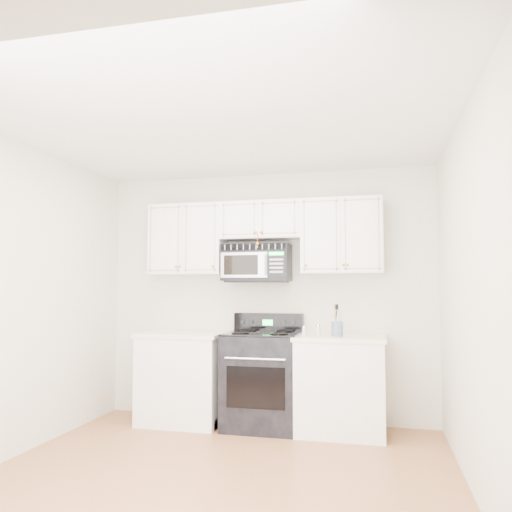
% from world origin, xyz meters
% --- Properties ---
extents(room, '(3.51, 3.51, 2.61)m').
position_xyz_m(room, '(0.00, 0.00, 1.30)').
color(room, '#9D6044').
rests_on(room, ground).
extents(base_cabinet_left, '(0.86, 0.65, 0.92)m').
position_xyz_m(base_cabinet_left, '(-0.80, 1.44, 0.43)').
color(base_cabinet_left, white).
rests_on(base_cabinet_left, ground).
extents(base_cabinet_right, '(0.86, 0.65, 0.92)m').
position_xyz_m(base_cabinet_right, '(0.80, 1.44, 0.43)').
color(base_cabinet_right, white).
rests_on(base_cabinet_right, ground).
extents(range, '(0.73, 0.67, 1.11)m').
position_xyz_m(range, '(0.04, 1.44, 0.48)').
color(range, black).
rests_on(range, ground).
extents(upper_cabinets, '(2.44, 0.37, 0.75)m').
position_xyz_m(upper_cabinets, '(-0.00, 1.58, 1.93)').
color(upper_cabinets, white).
rests_on(upper_cabinets, ground).
extents(microwave, '(0.69, 0.40, 0.38)m').
position_xyz_m(microwave, '(-0.06, 1.57, 1.64)').
color(microwave, black).
rests_on(microwave, ground).
extents(utensil_crock, '(0.11, 0.11, 0.30)m').
position_xyz_m(utensil_crock, '(0.78, 1.36, 0.99)').
color(utensil_crock, slate).
rests_on(utensil_crock, base_cabinet_right).
extents(shaker_salt, '(0.04, 0.04, 0.09)m').
position_xyz_m(shaker_salt, '(0.47, 1.35, 0.97)').
color(shaker_salt, silver).
rests_on(shaker_salt, base_cabinet_right).
extents(shaker_pepper, '(0.04, 0.04, 0.10)m').
position_xyz_m(shaker_pepper, '(0.59, 1.44, 0.97)').
color(shaker_pepper, silver).
rests_on(shaker_pepper, base_cabinet_right).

